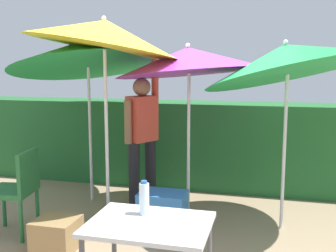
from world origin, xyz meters
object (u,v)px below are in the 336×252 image
(crate_cardboard, at_px, (57,234))
(umbrella_navy, at_px, (188,60))
(umbrella_orange, at_px, (104,34))
(chair_plastic, at_px, (17,187))
(umbrella_rainbow, at_px, (287,59))
(person_vendor, at_px, (142,132))
(umbrella_yellow, at_px, (85,54))
(cooler_box, at_px, (163,214))
(bottle_water, at_px, (144,198))
(folding_table, at_px, (149,235))

(crate_cardboard, bearing_deg, umbrella_navy, 49.52)
(umbrella_orange, xyz_separation_m, chair_plastic, (-0.80, -0.47, -1.56))
(umbrella_navy, relative_size, chair_plastic, 2.31)
(umbrella_rainbow, xyz_separation_m, umbrella_orange, (-1.83, -0.35, 0.26))
(person_vendor, bearing_deg, umbrella_yellow, -175.96)
(cooler_box, bearing_deg, bottle_water, -80.38)
(cooler_box, bearing_deg, umbrella_rainbow, 22.11)
(folding_table, bearing_deg, umbrella_yellow, 124.11)
(person_vendor, relative_size, bottle_water, 7.83)
(chair_plastic, bearing_deg, umbrella_rainbow, 17.18)
(cooler_box, height_order, crate_cardboard, cooler_box)
(umbrella_rainbow, xyz_separation_m, cooler_box, (-1.18, -0.48, -1.57))
(umbrella_yellow, distance_m, umbrella_navy, 1.35)
(person_vendor, height_order, cooler_box, person_vendor)
(umbrella_navy, height_order, crate_cardboard, umbrella_navy)
(cooler_box, bearing_deg, crate_cardboard, -148.87)
(umbrella_rainbow, relative_size, umbrella_orange, 0.94)
(umbrella_rainbow, height_order, umbrella_orange, umbrella_orange)
(umbrella_rainbow, height_order, umbrella_yellow, umbrella_yellow)
(cooler_box, bearing_deg, chair_plastic, -167.01)
(umbrella_navy, bearing_deg, crate_cardboard, -130.48)
(umbrella_orange, height_order, crate_cardboard, umbrella_orange)
(crate_cardboard, bearing_deg, bottle_water, -33.01)
(umbrella_yellow, xyz_separation_m, cooler_box, (1.21, -0.82, -1.66))
(chair_plastic, relative_size, folding_table, 1.11)
(umbrella_rainbow, xyz_separation_m, crate_cardboard, (-2.08, -1.02, -1.66))
(umbrella_rainbow, bearing_deg, folding_table, -115.28)
(umbrella_yellow, distance_m, chair_plastic, 1.82)
(person_vendor, height_order, crate_cardboard, person_vendor)
(folding_table, bearing_deg, cooler_box, 101.74)
(umbrella_rainbow, bearing_deg, umbrella_orange, -169.28)
(umbrella_navy, distance_m, cooler_box, 1.71)
(umbrella_rainbow, xyz_separation_m, person_vendor, (-1.67, 0.39, -0.87))
(umbrella_navy, distance_m, folding_table, 2.37)
(umbrella_navy, relative_size, person_vendor, 1.10)
(umbrella_navy, bearing_deg, umbrella_rainbow, -9.77)
(umbrella_rainbow, bearing_deg, bottle_water, -118.76)
(umbrella_yellow, bearing_deg, umbrella_rainbow, -8.10)
(person_vendor, bearing_deg, chair_plastic, -128.57)
(chair_plastic, height_order, cooler_box, chair_plastic)
(umbrella_orange, height_order, umbrella_yellow, umbrella_orange)
(person_vendor, distance_m, cooler_box, 1.22)
(umbrella_rainbow, distance_m, cooler_box, 2.02)
(person_vendor, xyz_separation_m, folding_table, (0.79, -2.26, -0.30))
(umbrella_yellow, xyz_separation_m, person_vendor, (0.71, 0.05, -0.96))
(umbrella_navy, relative_size, folding_table, 2.57)
(crate_cardboard, distance_m, folding_table, 1.54)
(crate_cardboard, xyz_separation_m, folding_table, (1.19, -0.85, 0.49))
(umbrella_navy, xyz_separation_m, cooler_box, (-0.12, -0.66, -1.57))
(umbrella_orange, distance_m, folding_table, 2.30)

